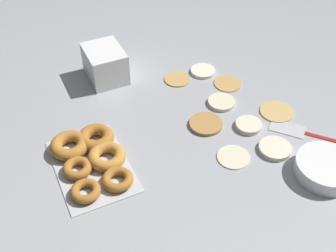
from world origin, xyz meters
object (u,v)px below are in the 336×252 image
pancake_7 (203,71)px  container_stack (105,64)px  pancake_1 (228,83)px  pancake_2 (233,157)px  pancake_3 (277,111)px  pancake_8 (275,149)px  pancake_4 (221,102)px  pancake_5 (249,125)px  spatula (296,130)px  pancake_6 (207,124)px  pancake_0 (177,79)px  donut_tray (91,157)px  batter_bowl (326,168)px

pancake_7 → container_stack: size_ratio=0.57×
pancake_1 → pancake_2: 0.36m
pancake_3 → pancake_8: size_ratio=1.12×
pancake_4 → pancake_3: bearing=51.1°
pancake_2 → pancake_3: pancake_3 is taller
pancake_5 → spatula: 0.15m
pancake_6 → spatula: size_ratio=0.52×
pancake_7 → spatula: bearing=15.9°
pancake_2 → spatula: pancake_2 is taller
pancake_7 → pancake_8: pancake_8 is taller
pancake_3 → pancake_1: bearing=-161.6°
pancake_0 → pancake_7: 0.11m
pancake_7 → pancake_6: bearing=-26.0°
pancake_6 → donut_tray: donut_tray is taller
pancake_1 → container_stack: bearing=-120.4°
pancake_7 → pancake_8: size_ratio=0.93×
pancake_3 → donut_tray: size_ratio=0.37×
pancake_4 → pancake_5: 0.14m
pancake_3 → pancake_7: (-0.30, -0.11, 0.00)m
pancake_4 → pancake_8: bearing=7.6°
pancake_3 → spatula: 0.10m
pancake_7 → pancake_8: (0.44, 0.00, 0.00)m
pancake_0 → pancake_3: size_ratio=0.86×
pancake_6 → container_stack: 0.44m
pancake_0 → pancake_3: (0.30, 0.22, 0.00)m
pancake_5 → pancake_8: bearing=7.3°
pancake_1 → pancake_3: bearing=18.4°
pancake_7 → spatula: (0.40, 0.11, -0.00)m
pancake_5 → pancake_7: bearing=178.0°
pancake_2 → pancake_7: bearing=163.4°
pancake_0 → pancake_2: bearing=-2.6°
pancake_4 → pancake_2: bearing=-22.2°
pancake_8 → pancake_2: bearing=-101.9°
pancake_3 → pancake_4: pancake_4 is taller
pancake_6 → batter_bowl: size_ratio=0.61×
pancake_3 → pancake_5: bearing=-80.0°
pancake_1 → batter_bowl: size_ratio=0.56×
donut_tray → batter_bowl: 0.67m
pancake_8 → pancake_1: bearing=173.0°
pancake_2 → pancake_5: pancake_5 is taller
container_stack → spatula: container_stack is taller
container_stack → pancake_6: bearing=28.6°
pancake_0 → donut_tray: 0.48m
pancake_2 → pancake_3: size_ratio=0.89×
pancake_3 → container_stack: container_stack is taller
pancake_1 → pancake_5: (0.22, -0.06, 0.00)m
donut_tray → container_stack: 0.42m
pancake_1 → pancake_3: (0.20, 0.07, 0.00)m
pancake_2 → pancake_0: bearing=177.4°
pancake_4 → spatula: 0.26m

